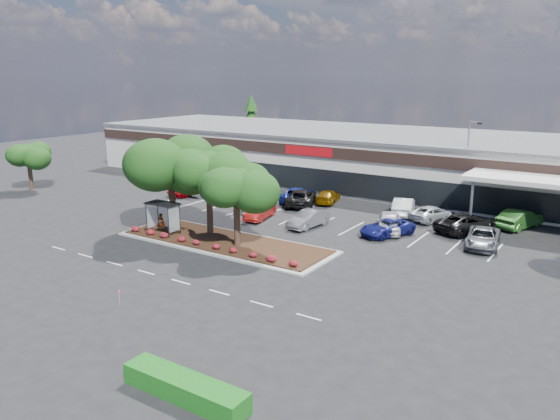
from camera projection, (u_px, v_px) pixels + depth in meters
The scene contains 31 objects.
ground at pixel (212, 262), 39.00m from camera, with size 160.00×160.00×0.00m, color black.
retail_store at pixel (394, 159), 65.72m from camera, with size 80.40×25.20×6.25m.
landscape_island at pixel (225, 242), 43.28m from camera, with size 18.00×6.00×0.26m.
lane_markings at pixel (288, 228), 47.54m from camera, with size 33.12×20.06×0.01m.
shrub_row at pixel (207, 244), 41.49m from camera, with size 17.00×0.80×0.50m, color maroon, non-canonical shape.
bus_shelter at pixel (164, 209), 44.83m from camera, with size 2.75×1.55×2.59m.
island_tree_west at pixel (172, 183), 45.89m from camera, with size 7.20×7.20×7.89m, color #0F380D, non-canonical shape.
island_tree_mid at pixel (209, 189), 44.67m from camera, with size 6.60×6.60×7.32m, color #0F380D, non-canonical shape.
island_tree_east at pixel (237, 204), 41.42m from camera, with size 5.80×5.80×6.50m, color #0F380D, non-canonical shape.
hedge_south_east at pixel (185, 388), 22.62m from camera, with size 6.00×1.30×0.90m, color #155013.
tree_west_far at pixel (29, 166), 62.90m from camera, with size 4.80×4.80×5.61m, color #0F380D, non-canonical shape.
conifer_north_west at pixel (251, 124), 91.07m from camera, with size 4.40×4.40×10.00m, color #0F380D.
person_waiting at pixel (161, 223), 45.42m from camera, with size 0.58×0.38×1.60m, color #594C47.
light_pole at pixel (467, 170), 53.88m from camera, with size 1.43×0.50×8.71m.
survey_stake at pixel (119, 295), 31.66m from camera, with size 0.08×0.14×0.96m.
car_0 at pixel (189, 189), 60.53m from camera, with size 2.36×5.11×1.42m, color #9B030C.
car_1 at pixel (250, 203), 53.87m from camera, with size 1.87×4.60×1.34m, color silver.
car_2 at pixel (254, 200), 54.63m from camera, with size 2.68×5.81×1.62m, color maroon.
car_3 at pixel (260, 211), 50.54m from camera, with size 1.51×4.34×1.43m, color maroon.
car_4 at pixel (308, 219), 47.82m from camera, with size 1.56×4.49×1.48m, color #5B5A61.
car_5 at pixel (389, 222), 46.44m from camera, with size 1.97×4.89×1.67m, color silver.
car_6 at pixel (387, 228), 45.32m from camera, with size 2.26×4.91×1.36m, color navy.
car_8 at pixel (483, 238), 42.38m from camera, with size 2.41×5.23×1.45m, color #525359.
car_9 at pixel (210, 187), 60.98m from camera, with size 2.72×5.90×1.64m, color silver.
car_10 at pixel (297, 195), 57.31m from camera, with size 2.57×5.58×1.55m, color navy.
car_11 at pixel (301, 197), 55.76m from camera, with size 2.75×5.96×1.66m, color black.
car_12 at pixel (328, 196), 56.90m from camera, with size 1.88×4.62×1.34m, color #623D03.
car_13 at pixel (404, 206), 51.89m from camera, with size 1.79×5.13×1.69m, color silver.
car_14 at pixel (433, 213), 49.98m from camera, with size 2.24×4.86×1.35m, color #A8AEB4.
car_15 at pixel (466, 223), 46.32m from camera, with size 2.68×5.80×1.61m, color black.
car_16 at pixel (520, 219), 47.46m from camera, with size 1.81×5.18×1.71m, color #23541C.
Camera 1 is at (24.35, -28.20, 13.10)m, focal length 35.00 mm.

